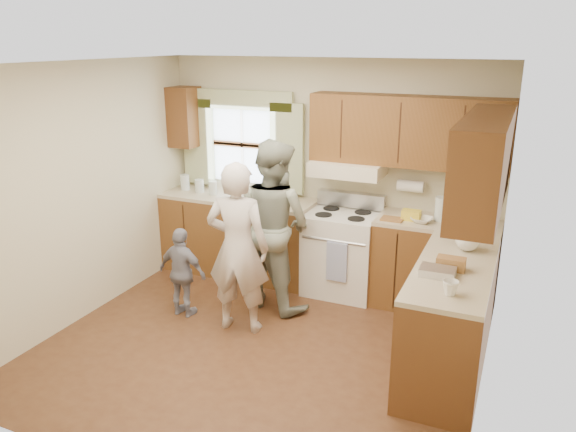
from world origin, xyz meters
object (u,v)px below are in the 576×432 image
at_px(woman_right, 274,225).
at_px(child, 182,273).
at_px(woman_left, 238,248).
at_px(stove, 342,252).

distance_m(woman_right, child, 1.03).
distance_m(woman_left, woman_right, 0.61).
height_order(stove, woman_right, woman_right).
height_order(woman_left, woman_right, woman_right).
bearing_deg(child, woman_left, -177.20).
bearing_deg(stove, woman_left, -118.48).
bearing_deg(child, stove, -133.78).
height_order(stove, child, stove).
bearing_deg(woman_left, child, -10.22).
bearing_deg(stove, child, -137.56).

